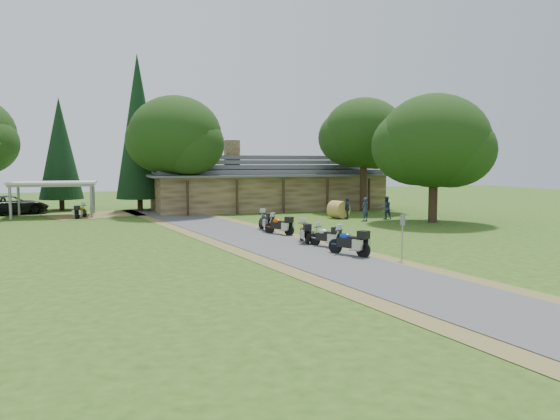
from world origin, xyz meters
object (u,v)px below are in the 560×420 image
object	(u,v)px
car_dark_suv	(12,200)
motorcycle_row_e	(266,220)
motorcycle_row_c	(305,231)
motorcycle_carport_a	(81,211)
carport	(54,199)
motorcycle_row_a	(349,241)
motorcycle_row_d	(279,224)
motorcycle_row_b	(325,235)
hay_bale	(339,210)
lodge	(267,182)

from	to	relation	value
car_dark_suv	motorcycle_row_e	size ratio (longest dim) A/B	3.19
motorcycle_row_c	motorcycle_carport_a	xyz separation A→B (m)	(-11.27, 17.29, -0.04)
carport	motorcycle_carport_a	size ratio (longest dim) A/B	3.78
motorcycle_row_a	motorcycle_row_d	distance (m)	7.87
motorcycle_row_e	motorcycle_carport_a	bearing A→B (deg)	39.35
car_dark_suv	motorcycle_row_c	size ratio (longest dim) A/B	3.39
motorcycle_row_c	motorcycle_row_e	distance (m)	5.44
motorcycle_row_d	motorcycle_row_e	xyz separation A→B (m)	(-0.20, 1.95, 0.03)
motorcycle_row_e	motorcycle_row_d	bearing A→B (deg)	-177.22
motorcycle_row_d	motorcycle_carport_a	distance (m)	17.71
motorcycle_row_d	motorcycle_carport_a	world-z (taller)	motorcycle_row_d
motorcycle_row_a	motorcycle_row_d	xyz separation A→B (m)	(-0.61, 7.85, -0.06)
motorcycle_row_b	motorcycle_row_d	xyz separation A→B (m)	(-0.62, 5.22, 0.02)
motorcycle_carport_a	hay_bale	size ratio (longest dim) A/B	1.25
motorcycle_row_e	hay_bale	distance (m)	9.21
lodge	motorcycle_row_c	world-z (taller)	lodge
motorcycle_row_c	motorcycle_row_e	size ratio (longest dim) A/B	0.94
motorcycle_row_a	hay_bale	xyz separation A→B (m)	(6.67, 15.17, -0.02)
carport	hay_bale	xyz separation A→B (m)	(20.30, -8.62, -0.70)
lodge	motorcycle_row_a	distance (m)	25.64
motorcycle_row_c	hay_bale	xyz separation A→B (m)	(7.08, 10.79, 0.05)
motorcycle_carport_a	hay_bale	xyz separation A→B (m)	(18.35, -6.50, 0.09)
carport	motorcycle_row_b	xyz separation A→B (m)	(13.64, -21.17, -0.76)
motorcycle_row_d	hay_bale	distance (m)	10.33
carport	lodge	bearing A→B (deg)	7.15
motorcycle_row_b	motorcycle_row_e	distance (m)	7.22
motorcycle_row_a	motorcycle_carport_a	world-z (taller)	motorcycle_row_a
motorcycle_row_a	motorcycle_row_e	world-z (taller)	motorcycle_row_a
lodge	car_dark_suv	xyz separation A→B (m)	(-21.24, 1.47, -1.29)
lodge	motorcycle_row_d	size ratio (longest dim) A/B	11.88
hay_bale	car_dark_suv	bearing A→B (deg)	154.05
car_dark_suv	motorcycle_row_c	bearing A→B (deg)	-162.47
motorcycle_row_a	motorcycle_row_c	world-z (taller)	motorcycle_row_a
motorcycle_row_a	hay_bale	distance (m)	16.58
car_dark_suv	hay_bale	distance (m)	26.33
motorcycle_row_a	motorcycle_row_c	bearing A→B (deg)	-21.46
car_dark_suv	motorcycle_carport_a	distance (m)	7.34
motorcycle_row_e	motorcycle_row_c	bearing A→B (deg)	-178.82
motorcycle_row_a	motorcycle_carport_a	xyz separation A→B (m)	(-11.67, 21.67, -0.11)
motorcycle_row_e	hay_bale	size ratio (longest dim) A/B	1.43
motorcycle_row_e	car_dark_suv	bearing A→B (deg)	40.66
lodge	carport	world-z (taller)	lodge
motorcycle_row_a	motorcycle_carport_a	bearing A→B (deg)	1.60
car_dark_suv	motorcycle_row_a	world-z (taller)	car_dark_suv
car_dark_suv	motorcycle_row_e	bearing A→B (deg)	-155.33
car_dark_suv	motorcycle_row_d	distance (m)	24.98
lodge	motorcycle_row_b	world-z (taller)	lodge
motorcycle_row_b	motorcycle_row_e	bearing A→B (deg)	-19.55
motorcycle_row_d	motorcycle_row_e	world-z (taller)	motorcycle_row_e
motorcycle_row_c	motorcycle_row_e	bearing A→B (deg)	14.76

